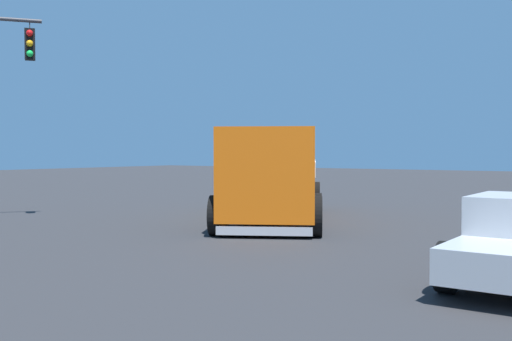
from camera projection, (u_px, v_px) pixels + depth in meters
name	position (u px, v px, depth m)	size (l,w,h in m)	color
ground_plane	(265.00, 216.00, 19.22)	(100.00, 100.00, 0.00)	#2B2B2D
delivery_truck	(275.00, 174.00, 17.84)	(6.20, 8.44, 2.68)	orange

